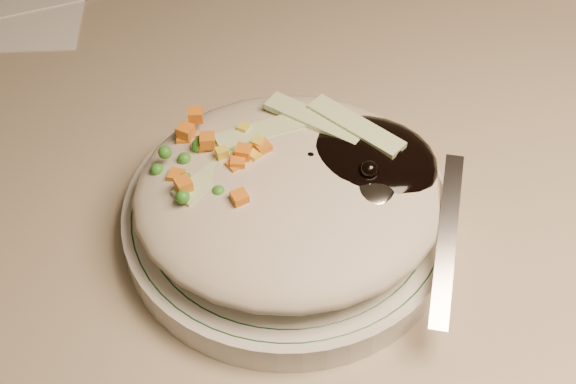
{
  "coord_description": "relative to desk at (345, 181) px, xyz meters",
  "views": [
    {
      "loc": [
        -0.1,
        0.83,
        1.15
      ],
      "look_at": [
        -0.08,
        1.16,
        0.78
      ],
      "focal_mm": 50.0,
      "sensor_mm": 36.0,
      "label": 1
    }
  ],
  "objects": [
    {
      "name": "desk",
      "position": [
        0.0,
        0.0,
        0.0
      ],
      "size": [
        1.4,
        0.7,
        0.74
      ],
      "color": "tan",
      "rests_on": "ground"
    },
    {
      "name": "plate",
      "position": [
        -0.08,
        -0.22,
        0.21
      ],
      "size": [
        0.21,
        0.21,
        0.02
      ],
      "primitive_type": "cylinder",
      "color": "silver",
      "rests_on": "desk"
    },
    {
      "name": "plate_rim",
      "position": [
        -0.08,
        -0.22,
        0.22
      ],
      "size": [
        0.2,
        0.2,
        0.0
      ],
      "color": "#144723",
      "rests_on": "plate"
    },
    {
      "name": "meal",
      "position": [
        -0.07,
        -0.22,
        0.24
      ],
      "size": [
        0.21,
        0.19,
        0.05
      ],
      "color": "#C2B79D",
      "rests_on": "plate"
    }
  ]
}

